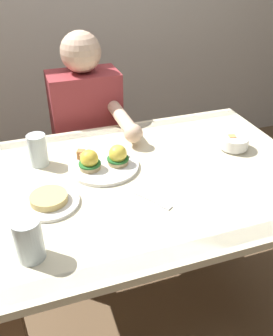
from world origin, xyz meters
TOP-DOWN VIEW (x-y plane):
  - ground_plane at (0.00, 0.00)m, footprint 6.00×6.00m
  - dining_table at (0.00, 0.00)m, footprint 1.20×0.90m
  - eggs_benedict_plate at (-0.16, 0.10)m, footprint 0.27×0.27m
  - fruit_bowl at (0.39, 0.07)m, footprint 0.12×0.12m
  - fork at (-0.06, -0.16)m, footprint 0.10×0.14m
  - water_glass_near at (-0.47, -0.28)m, footprint 0.08×0.08m
  - water_glass_far at (-0.39, 0.21)m, footprint 0.07×0.07m
  - side_plate at (-0.39, -0.06)m, footprint 0.20×0.20m
  - diner_person at (-0.12, 0.60)m, footprint 0.34×0.54m

SIDE VIEW (x-z plane):
  - ground_plane at x=0.00m, z-range 0.00..0.00m
  - dining_table at x=0.00m, z-range 0.26..1.00m
  - diner_person at x=-0.12m, z-range 0.08..1.22m
  - fork at x=-0.06m, z-range 0.74..0.74m
  - side_plate at x=-0.39m, z-range 0.74..0.77m
  - eggs_benedict_plate at x=-0.16m, z-range 0.72..0.81m
  - fruit_bowl at x=0.39m, z-range 0.74..0.80m
  - water_glass_far at x=-0.39m, z-range 0.73..0.86m
  - water_glass_near at x=-0.47m, z-range 0.73..0.86m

